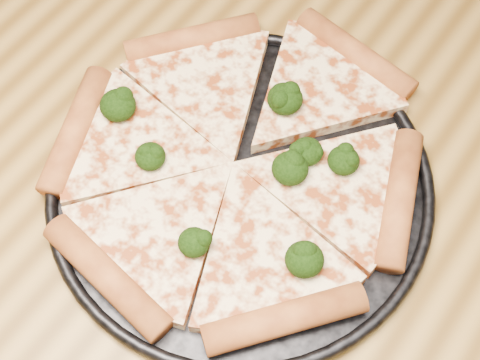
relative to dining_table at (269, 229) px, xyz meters
The scene contains 4 objects.
dining_table is the anchor object (origin of this frame).
pizza_pan 0.10m from the dining_table, 145.95° to the right, with size 0.37×0.37×0.02m.
pizza 0.12m from the dining_table, behind, with size 0.37×0.39×0.03m.
broccoli_florets 0.12m from the dining_table, behind, with size 0.27×0.21×0.03m.
Camera 1 is at (0.16, -0.28, 1.36)m, focal length 53.62 mm.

